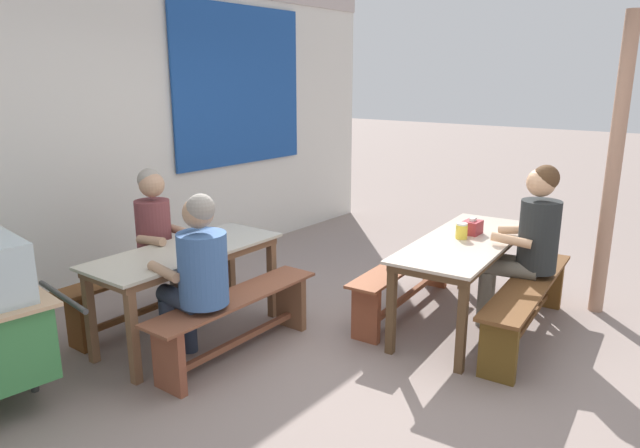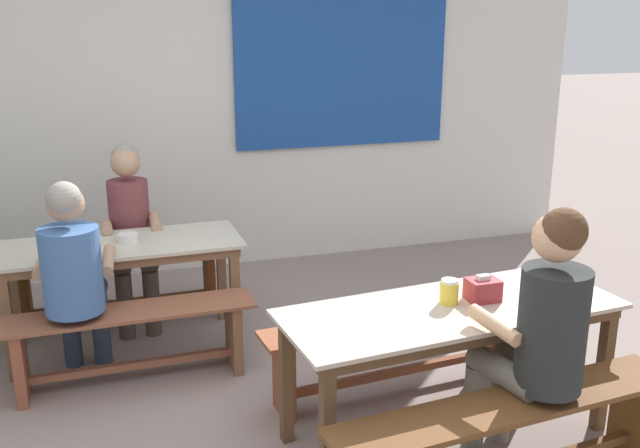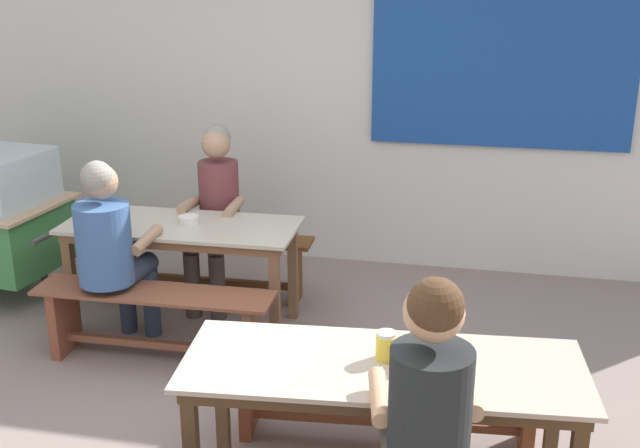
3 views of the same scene
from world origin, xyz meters
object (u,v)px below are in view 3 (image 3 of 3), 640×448
at_px(person_center_facing, 215,206).
at_px(tissue_box, 429,352).
at_px(dining_table_near, 383,379).
at_px(bench_far_front, 155,317).
at_px(dining_table_far, 182,236).
at_px(condiment_jar, 386,346).
at_px(bench_far_back, 209,255).
at_px(bench_near_back, 385,388).
at_px(person_left_back_turned, 111,244).
at_px(soup_bowl, 189,220).
at_px(person_near_front, 427,413).

relative_size(person_center_facing, tissue_box, 8.05).
xyz_separation_m(dining_table_near, bench_far_front, (-1.53, 1.06, -0.35)).
height_order(dining_table_far, condiment_jar, condiment_jar).
bearing_deg(dining_table_far, bench_far_back, 91.03).
distance_m(dining_table_near, tissue_box, 0.24).
height_order(person_center_facing, condiment_jar, person_center_facing).
bearing_deg(tissue_box, dining_table_near, -170.67).
relative_size(dining_table_far, bench_far_front, 1.04).
xyz_separation_m(person_center_facing, tissue_box, (1.65, -1.97, 0.06)).
relative_size(bench_near_back, person_left_back_turned, 1.33).
height_order(bench_near_back, soup_bowl, soup_bowl).
relative_size(dining_table_near, soup_bowl, 13.72).
distance_m(dining_table_near, bench_near_back, 0.62).
xyz_separation_m(tissue_box, soup_bowl, (-1.68, 1.56, -0.03)).
relative_size(bench_far_front, tissue_box, 9.30).
height_order(dining_table_far, dining_table_near, same).
xyz_separation_m(bench_far_back, tissue_box, (1.74, -2.06, 0.47)).
height_order(bench_far_front, person_left_back_turned, person_left_back_turned).
bearing_deg(bench_near_back, tissue_box, -63.74).
xyz_separation_m(bench_far_back, bench_near_back, (1.51, -1.58, -0.01)).
xyz_separation_m(bench_far_back, person_center_facing, (0.10, -0.09, 0.41)).
xyz_separation_m(person_center_facing, person_left_back_turned, (-0.36, -0.88, 0.00)).
xyz_separation_m(bench_far_front, person_left_back_turned, (-0.28, 0.06, 0.43)).
height_order(dining_table_near, bench_far_back, dining_table_near).
height_order(person_near_front, person_left_back_turned, person_near_front).
height_order(bench_near_back, condiment_jar, condiment_jar).
distance_m(bench_far_front, person_left_back_turned, 0.52).
height_order(bench_far_front, condiment_jar, condiment_jar).
relative_size(dining_table_far, bench_near_back, 0.92).
bearing_deg(person_near_front, bench_near_back, 105.81).
bearing_deg(soup_bowl, person_near_front, -49.63).
height_order(bench_far_back, bench_near_back, same).
bearing_deg(person_near_front, bench_far_front, 139.68).
distance_m(person_center_facing, person_left_back_turned, 0.95).
bearing_deg(dining_table_near, tissue_box, 9.33).
distance_m(bench_near_back, tissue_box, 0.72).
bearing_deg(condiment_jar, person_near_front, -65.59).
height_order(dining_table_far, person_left_back_turned, person_left_back_turned).
bearing_deg(person_center_facing, bench_near_back, -46.66).
distance_m(bench_near_back, person_near_front, 1.08).
xyz_separation_m(dining_table_near, tissue_box, (0.19, 0.03, 0.13)).
xyz_separation_m(tissue_box, condiment_jar, (-0.18, 0.01, 0.00)).
distance_m(dining_table_far, bench_far_back, 0.61).
distance_m(person_near_front, person_left_back_turned, 2.56).
distance_m(dining_table_near, person_left_back_turned, 2.14).
distance_m(person_near_front, condiment_jar, 0.51).
xyz_separation_m(bench_far_front, condiment_jar, (1.54, -1.02, 0.49)).
bearing_deg(tissue_box, bench_far_front, 149.11).
relative_size(tissue_box, condiment_jar, 1.24).
bearing_deg(soup_bowl, person_center_facing, 85.05).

